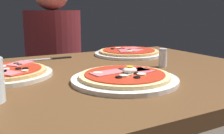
{
  "coord_description": "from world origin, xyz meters",
  "views": [
    {
      "loc": [
        -0.39,
        -0.78,
        0.98
      ],
      "look_at": [
        -0.0,
        -0.07,
        0.81
      ],
      "focal_mm": 42.85,
      "sensor_mm": 36.0,
      "label": 1
    }
  ],
  "objects_px": {
    "salt_shaker": "(163,58)",
    "pizza_across_right": "(129,53)",
    "dining_table": "(102,107)",
    "pizza_foreground": "(124,78)",
    "pizza_across_left": "(5,73)",
    "knife": "(52,59)",
    "diner_person": "(55,82)"
  },
  "relations": [
    {
      "from": "pizza_foreground",
      "to": "pizza_across_left",
      "type": "distance_m",
      "value": 0.37
    },
    {
      "from": "pizza_across_left",
      "to": "pizza_across_right",
      "type": "height_order",
      "value": "same"
    },
    {
      "from": "pizza_across_left",
      "to": "diner_person",
      "type": "height_order",
      "value": "diner_person"
    },
    {
      "from": "dining_table",
      "to": "pizza_foreground",
      "type": "relative_size",
      "value": 3.7
    },
    {
      "from": "pizza_foreground",
      "to": "diner_person",
      "type": "xyz_separation_m",
      "value": [
        0.06,
        0.89,
        -0.23
      ]
    },
    {
      "from": "pizza_foreground",
      "to": "diner_person",
      "type": "relative_size",
      "value": 0.26
    },
    {
      "from": "pizza_across_right",
      "to": "pizza_across_left",
      "type": "bearing_deg",
      "value": -163.88
    },
    {
      "from": "pizza_foreground",
      "to": "pizza_across_left",
      "type": "relative_size",
      "value": 1.07
    },
    {
      "from": "pizza_foreground",
      "to": "pizza_across_right",
      "type": "relative_size",
      "value": 0.98
    },
    {
      "from": "salt_shaker",
      "to": "pizza_across_right",
      "type": "bearing_deg",
      "value": 82.69
    },
    {
      "from": "pizza_foreground",
      "to": "knife",
      "type": "relative_size",
      "value": 1.58
    },
    {
      "from": "dining_table",
      "to": "knife",
      "type": "distance_m",
      "value": 0.35
    },
    {
      "from": "pizza_foreground",
      "to": "salt_shaker",
      "type": "xyz_separation_m",
      "value": [
        0.23,
        0.11,
        0.02
      ]
    },
    {
      "from": "pizza_across_left",
      "to": "dining_table",
      "type": "bearing_deg",
      "value": -16.94
    },
    {
      "from": "knife",
      "to": "diner_person",
      "type": "relative_size",
      "value": 0.17
    },
    {
      "from": "knife",
      "to": "salt_shaker",
      "type": "bearing_deg",
      "value": -48.78
    },
    {
      "from": "salt_shaker",
      "to": "diner_person",
      "type": "distance_m",
      "value": 0.83
    },
    {
      "from": "dining_table",
      "to": "pizza_across_right",
      "type": "relative_size",
      "value": 3.64
    },
    {
      "from": "pizza_across_left",
      "to": "salt_shaker",
      "type": "distance_m",
      "value": 0.54
    },
    {
      "from": "dining_table",
      "to": "pizza_across_right",
      "type": "height_order",
      "value": "pizza_across_right"
    },
    {
      "from": "pizza_across_left",
      "to": "pizza_across_right",
      "type": "bearing_deg",
      "value": 16.12
    },
    {
      "from": "pizza_across_right",
      "to": "salt_shaker",
      "type": "relative_size",
      "value": 4.67
    },
    {
      "from": "knife",
      "to": "dining_table",
      "type": "bearing_deg",
      "value": -76.14
    },
    {
      "from": "pizza_across_right",
      "to": "diner_person",
      "type": "xyz_separation_m",
      "value": [
        -0.21,
        0.49,
        -0.23
      ]
    },
    {
      "from": "pizza_foreground",
      "to": "diner_person",
      "type": "height_order",
      "value": "diner_person"
    },
    {
      "from": "diner_person",
      "to": "pizza_across_left",
      "type": "bearing_deg",
      "value": 61.8
    },
    {
      "from": "pizza_across_left",
      "to": "diner_person",
      "type": "distance_m",
      "value": 0.78
    },
    {
      "from": "dining_table",
      "to": "salt_shaker",
      "type": "height_order",
      "value": "salt_shaker"
    },
    {
      "from": "pizza_foreground",
      "to": "pizza_across_left",
      "type": "xyz_separation_m",
      "value": [
        -0.29,
        0.23,
        -0.0
      ]
    },
    {
      "from": "dining_table",
      "to": "diner_person",
      "type": "xyz_separation_m",
      "value": [
        0.06,
        0.74,
        -0.09
      ]
    },
    {
      "from": "salt_shaker",
      "to": "pizza_foreground",
      "type": "bearing_deg",
      "value": -154.68
    },
    {
      "from": "dining_table",
      "to": "pizza_foreground",
      "type": "bearing_deg",
      "value": -90.81
    }
  ]
}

